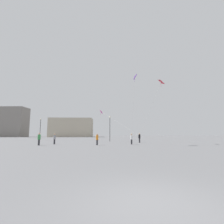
% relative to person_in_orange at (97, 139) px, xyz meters
% --- Properties ---
extents(ground_plane, '(300.00, 300.00, 0.00)m').
position_rel_person_in_orange_xyz_m(ground_plane, '(2.32, -20.80, -0.94)').
color(ground_plane, slate).
extents(person_in_orange, '(0.37, 0.37, 1.71)m').
position_rel_person_in_orange_xyz_m(person_in_orange, '(0.00, 0.00, 0.00)').
color(person_in_orange, '#2D2D33').
rests_on(person_in_orange, ground_plane).
extents(person_in_white, '(0.37, 0.37, 1.70)m').
position_rel_person_in_orange_xyz_m(person_in_white, '(5.44, 1.56, -0.01)').
color(person_in_white, '#2D2D33').
rests_on(person_in_white, ground_plane).
extents(person_in_black, '(0.39, 0.39, 1.77)m').
position_rel_person_in_orange_xyz_m(person_in_black, '(7.71, 6.36, 0.04)').
color(person_in_black, '#2D2D33').
rests_on(person_in_black, ground_plane).
extents(person_in_grey, '(0.37, 0.37, 1.71)m').
position_rel_person_in_orange_xyz_m(person_in_grey, '(-7.02, 2.36, -0.00)').
color(person_in_grey, '#2D2D33').
rests_on(person_in_grey, ground_plane).
extents(person_in_green, '(0.40, 0.40, 1.83)m').
position_rel_person_in_orange_xyz_m(person_in_green, '(-8.48, -0.21, 0.06)').
color(person_in_green, '#2D2D33').
rests_on(person_in_green, ground_plane).
extents(kite_crimson_delta, '(4.34, 4.25, 10.00)m').
position_rel_person_in_orange_xyz_m(kite_crimson_delta, '(11.20, 3.15, 9.88)').
color(kite_crimson_delta, red).
extents(kite_violet_diamond, '(1.03, 1.31, 10.21)m').
position_rel_person_in_orange_xyz_m(kite_violet_diamond, '(6.03, 0.86, 10.00)').
color(kite_violet_diamond, purple).
extents(kite_magenta_diamond, '(8.00, 10.25, 6.39)m').
position_rel_person_in_orange_xyz_m(kite_magenta_diamond, '(0.28, 15.87, 6.17)').
color(kite_magenta_diamond, '#D12899').
extents(building_left_hall, '(24.07, 10.30, 15.52)m').
position_rel_person_in_orange_xyz_m(building_left_hall, '(-52.68, 64.32, 6.83)').
color(building_left_hall, gray).
rests_on(building_left_hall, ground_plane).
extents(building_centre_hall, '(21.86, 11.49, 9.72)m').
position_rel_person_in_orange_xyz_m(building_centre_hall, '(-16.68, 63.80, 3.92)').
color(building_centre_hall, '#B2A893').
rests_on(building_centre_hall, ground_plane).
extents(lamppost_east, '(0.36, 0.36, 5.63)m').
position_rel_person_in_orange_xyz_m(lamppost_east, '(-15.45, 18.02, 2.78)').
color(lamppost_east, '#2D2D30').
rests_on(lamppost_east, ground_plane).
extents(lamppost_west, '(0.36, 0.36, 5.65)m').
position_rel_person_in_orange_xyz_m(lamppost_west, '(2.25, 12.19, 2.79)').
color(lamppost_west, '#2D2D30').
rests_on(lamppost_west, ground_plane).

